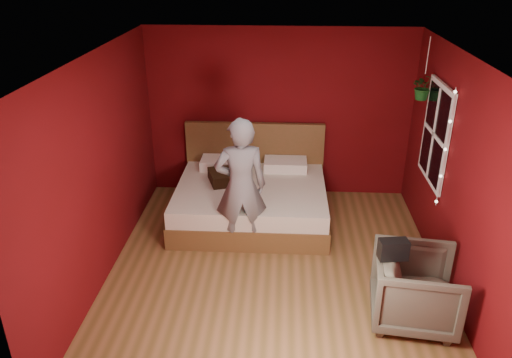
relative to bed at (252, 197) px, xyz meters
The scene contains 10 objects.
floor 1.47m from the bed, 75.33° to the right, with size 4.50×4.50×0.00m, color brown.
room_walls 1.99m from the bed, 75.33° to the right, with size 4.04×4.54×2.62m.
window 2.66m from the bed, 11.88° to the right, with size 0.05×0.97×1.27m.
fairy_lights 2.79m from the bed, 23.78° to the right, with size 0.04×0.04×1.45m.
bed is the anchor object (origin of this frame).
person 1.07m from the bed, 94.80° to the right, with size 0.65×0.43×1.79m, color slate.
armchair 2.85m from the bed, 49.53° to the right, with size 0.84×0.87×0.79m, color #555143.
handbag 2.77m from the bed, 54.86° to the right, with size 0.29×0.14×0.20m, color black.
throw_pillow 0.48m from the bed, behind, with size 0.45×0.45×0.16m, color #322010.
hanging_plant 2.79m from the bed, ahead, with size 0.33×0.29×0.81m.
Camera 1 is at (0.08, -5.08, 3.60)m, focal length 35.00 mm.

